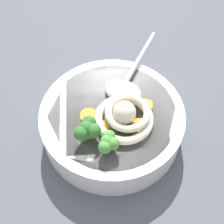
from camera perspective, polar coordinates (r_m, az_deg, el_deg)
name	(u,v)px	position (r cm, az deg, el deg)	size (l,w,h in cm)	color
table_slab	(121,130)	(53.79, 1.80, -3.43)	(104.17, 104.17, 3.36)	#474C56
soup_bowl	(112,122)	(49.23, 0.00, -1.83)	(22.73, 22.73, 5.63)	white
noodle_pile	(125,116)	(45.14, 2.47, -0.68)	(9.84, 9.64, 3.95)	beige
soup_spoon	(126,85)	(49.39, 2.67, 5.13)	(17.50, 6.54, 1.60)	#B7B7BC
broccoli_floret_rear	(88,129)	(42.94, -4.62, -3.19)	(4.20, 3.62, 3.32)	#7A9E60
broccoli_floret_beside_chili	(107,142)	(42.02, -0.91, -5.65)	(3.68, 3.17, 2.91)	#7A9E60
carrot_slice_center	(140,126)	(45.49, 5.26, -2.58)	(2.52, 2.52, 0.45)	orange
carrot_slice_far	(89,116)	(46.36, -4.34, -0.76)	(2.76, 2.76, 0.53)	orange
carrot_slice_extra_a	(146,106)	(47.58, 6.40, 1.21)	(2.15, 2.15, 0.69)	orange
carrot_slice_right	(101,127)	(45.21, -2.00, -2.88)	(2.24, 2.24, 0.41)	orange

